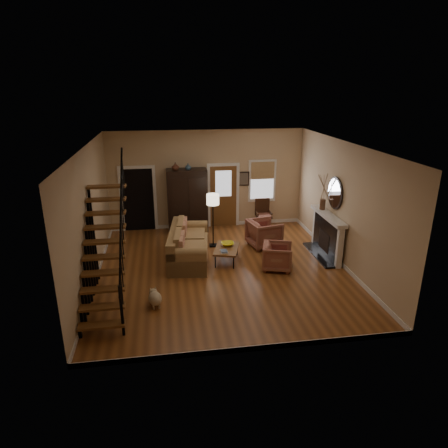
{
  "coord_description": "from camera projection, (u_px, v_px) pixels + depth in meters",
  "views": [
    {
      "loc": [
        -1.44,
        -9.54,
        4.69
      ],
      "look_at": [
        0.1,
        0.4,
        1.15
      ],
      "focal_mm": 32.0,
      "sensor_mm": 36.0,
      "label": 1
    }
  ],
  "objects": [
    {
      "name": "armoire",
      "position": [
        187.0,
        201.0,
        13.15
      ],
      "size": [
        1.3,
        0.6,
        2.1
      ],
      "primitive_type": null,
      "color": "black",
      "rests_on": "ground"
    },
    {
      "name": "bowl",
      "position": [
        228.0,
        244.0,
        11.18
      ],
      "size": [
        0.36,
        0.36,
        0.09
      ],
      "primitive_type": "imported",
      "color": "yellow",
      "rests_on": "coffee_table"
    },
    {
      "name": "room",
      "position": [
        200.0,
        198.0,
        11.74
      ],
      "size": [
        7.0,
        7.33,
        3.3
      ],
      "color": "brown",
      "rests_on": "ground"
    },
    {
      "name": "armchair_right",
      "position": [
        264.0,
        233.0,
        12.08
      ],
      "size": [
        1.07,
        1.05,
        0.82
      ],
      "primitive_type": "imported",
      "rotation": [
        0.0,
        0.0,
        1.79
      ],
      "color": "maroon",
      "rests_on": "ground"
    },
    {
      "name": "fireplace",
      "position": [
        329.0,
        231.0,
        11.33
      ],
      "size": [
        0.33,
        1.95,
        2.3
      ],
      "color": "black",
      "rests_on": "ground"
    },
    {
      "name": "vase_b",
      "position": [
        188.0,
        167.0,
        12.68
      ],
      "size": [
        0.2,
        0.2,
        0.21
      ],
      "primitive_type": "imported",
      "color": "#334C60",
      "rests_on": "armoire"
    },
    {
      "name": "coffee_table",
      "position": [
        227.0,
        254.0,
        11.11
      ],
      "size": [
        0.89,
        1.19,
        0.41
      ],
      "primitive_type": null,
      "rotation": [
        0.0,
        0.0,
        -0.29
      ],
      "color": "brown",
      "rests_on": "ground"
    },
    {
      "name": "vase_a",
      "position": [
        175.0,
        166.0,
        12.61
      ],
      "size": [
        0.24,
        0.24,
        0.25
      ],
      "primitive_type": "imported",
      "color": "#4C2619",
      "rests_on": "armoire"
    },
    {
      "name": "side_chair",
      "position": [
        264.0,
        214.0,
        13.51
      ],
      "size": [
        0.54,
        0.54,
        1.02
      ],
      "primitive_type": null,
      "color": "#381F11",
      "rests_on": "ground"
    },
    {
      "name": "staircase",
      "position": [
        103.0,
        237.0,
        8.51
      ],
      "size": [
        0.94,
        2.8,
        3.2
      ],
      "primitive_type": null,
      "color": "brown",
      "rests_on": "ground"
    },
    {
      "name": "armchair_left",
      "position": [
        277.0,
        257.0,
        10.61
      ],
      "size": [
        0.96,
        0.94,
        0.7
      ],
      "primitive_type": "imported",
      "rotation": [
        0.0,
        0.0,
        1.28
      ],
      "color": "maroon",
      "rests_on": "ground"
    },
    {
      "name": "dog",
      "position": [
        155.0,
        299.0,
        8.84
      ],
      "size": [
        0.38,
        0.53,
        0.35
      ],
      "primitive_type": null,
      "rotation": [
        0.0,
        0.0,
        0.19
      ],
      "color": "#C6AF87",
      "rests_on": "ground"
    },
    {
      "name": "floor_lamp",
      "position": [
        213.0,
        221.0,
        11.94
      ],
      "size": [
        0.4,
        0.4,
        1.64
      ],
      "primitive_type": null,
      "rotation": [
        0.0,
        0.0,
        -0.06
      ],
      "color": "black",
      "rests_on": "ground"
    },
    {
      "name": "sofa",
      "position": [
        189.0,
        244.0,
        11.17
      ],
      "size": [
        1.31,
        2.49,
        0.89
      ],
      "primitive_type": null,
      "rotation": [
        0.0,
        0.0,
        -0.12
      ],
      "color": "olive",
      "rests_on": "ground"
    },
    {
      "name": "books",
      "position": [
        224.0,
        251.0,
        10.74
      ],
      "size": [
        0.19,
        0.26,
        0.05
      ],
      "primitive_type": null,
      "color": "beige",
      "rests_on": "coffee_table"
    }
  ]
}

